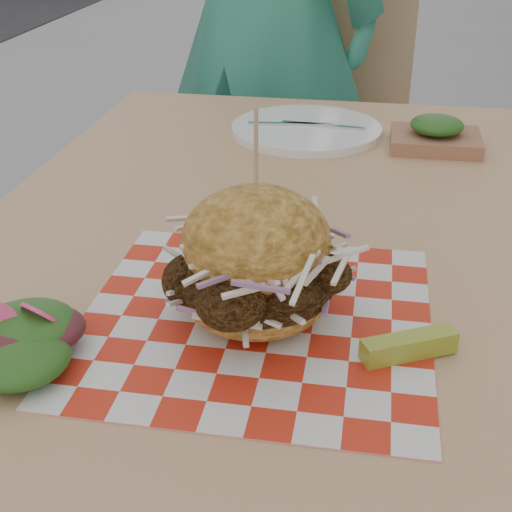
# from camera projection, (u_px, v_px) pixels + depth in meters

# --- Properties ---
(diner) EXTENTS (0.76, 0.65, 1.77)m
(diner) POSITION_uv_depth(u_px,v_px,m) (263.00, 0.00, 1.79)
(diner) COLOR #319071
(diner) RESTS_ON ground
(patio_table) EXTENTS (0.80, 1.20, 0.75)m
(patio_table) POSITION_uv_depth(u_px,v_px,m) (275.00, 273.00, 0.99)
(patio_table) COLOR tan
(patio_table) RESTS_ON ground
(patio_chair) EXTENTS (0.46, 0.47, 0.95)m
(patio_chair) POSITION_uv_depth(u_px,v_px,m) (333.00, 127.00, 1.95)
(patio_chair) COLOR tan
(patio_chair) RESTS_ON ground
(paper_liner) EXTENTS (0.36, 0.36, 0.00)m
(paper_liner) POSITION_uv_depth(u_px,v_px,m) (256.00, 318.00, 0.74)
(paper_liner) COLOR red
(paper_liner) RESTS_ON patio_table
(sandwich) EXTENTS (0.20, 0.20, 0.22)m
(sandwich) POSITION_uv_depth(u_px,v_px,m) (256.00, 265.00, 0.72)
(sandwich) COLOR gold
(sandwich) RESTS_ON paper_liner
(pickle_spear) EXTENTS (0.09, 0.06, 0.02)m
(pickle_spear) POSITION_uv_depth(u_px,v_px,m) (409.00, 346.00, 0.68)
(pickle_spear) COLOR olive
(pickle_spear) RESTS_ON paper_liner
(side_salad) EXTENTS (0.14, 0.14, 0.05)m
(side_salad) POSITION_uv_depth(u_px,v_px,m) (21.00, 342.00, 0.68)
(side_salad) COLOR #3F1419
(side_salad) RESTS_ON patio_table
(place_setting) EXTENTS (0.27, 0.27, 0.02)m
(place_setting) POSITION_uv_depth(u_px,v_px,m) (306.00, 129.00, 1.28)
(place_setting) COLOR white
(place_setting) RESTS_ON patio_table
(kraft_tray) EXTENTS (0.15, 0.12, 0.06)m
(kraft_tray) POSITION_uv_depth(u_px,v_px,m) (436.00, 135.00, 1.21)
(kraft_tray) COLOR #976344
(kraft_tray) RESTS_ON patio_table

